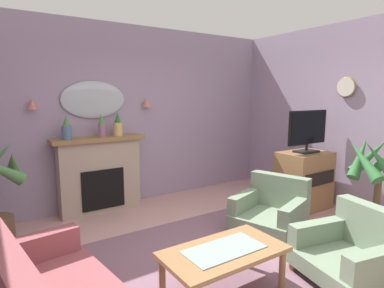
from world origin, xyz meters
TOP-DOWN VIEW (x-y plane):
  - floor at (0.00, 0.00)m, footprint 6.29×6.18m
  - wall_back at (0.00, 2.64)m, footprint 6.29×0.10m
  - wall_right at (2.70, 0.00)m, footprint 0.10×6.18m
  - patterned_rug at (0.00, 0.20)m, footprint 3.20×2.40m
  - fireplace at (-0.63, 2.42)m, footprint 1.36×0.36m
  - mantel_vase_right at (-1.08, 2.39)m, footprint 0.14×0.14m
  - mantel_vase_centre at (-0.58, 2.39)m, footprint 0.10×0.10m
  - mantel_vase_left at (-0.33, 2.39)m, footprint 0.14×0.14m
  - wall_mirror at (-0.63, 2.56)m, footprint 0.96×0.06m
  - wall_sconce_left at (-1.48, 2.51)m, footprint 0.14×0.14m
  - wall_sconce_right at (0.22, 2.51)m, footprint 0.14×0.14m
  - wall_clock at (2.61, 0.51)m, footprint 0.04×0.31m
  - coffee_table at (-0.38, -0.27)m, footprint 1.10×0.60m
  - armchair_near_fireplace at (1.02, 0.47)m, footprint 1.03×1.02m
  - armchair_in_corner at (0.82, -0.76)m, footprint 0.97×0.95m
  - tv_cabinet at (2.10, 0.79)m, footprint 0.80×0.57m
  - tv_flatscreen at (2.10, 0.77)m, footprint 0.84×0.24m
  - potted_plant_corner_palm at (1.94, -0.40)m, footprint 0.79×0.81m

SIDE VIEW (x-z plane):
  - floor at x=0.00m, z-range -0.10..0.00m
  - patterned_rug at x=0.00m, z-range 0.00..0.01m
  - armchair_near_fireplace at x=1.02m, z-range -0.05..0.66m
  - armchair_in_corner at x=0.82m, z-range -0.05..0.66m
  - coffee_table at x=-0.38m, z-range 0.16..0.61m
  - tv_cabinet at x=2.10m, z-range 0.00..0.90m
  - fireplace at x=-0.63m, z-range -0.01..1.15m
  - potted_plant_corner_palm at x=1.94m, z-range 0.04..1.33m
  - tv_flatscreen at x=2.10m, z-range 0.92..1.57m
  - mantel_vase_right at x=-1.08m, z-range 1.13..1.49m
  - mantel_vase_left at x=-0.33m, z-range 1.13..1.50m
  - mantel_vase_centre at x=-0.58m, z-range 1.16..1.51m
  - wall_back at x=0.00m, z-range 0.00..2.88m
  - wall_right at x=2.70m, z-range 0.00..2.88m
  - wall_sconce_left at x=-1.48m, z-range 1.59..1.73m
  - wall_sconce_right at x=0.22m, z-range 1.59..1.73m
  - wall_mirror at x=-0.63m, z-range 1.43..1.99m
  - wall_clock at x=2.61m, z-range 1.74..2.05m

